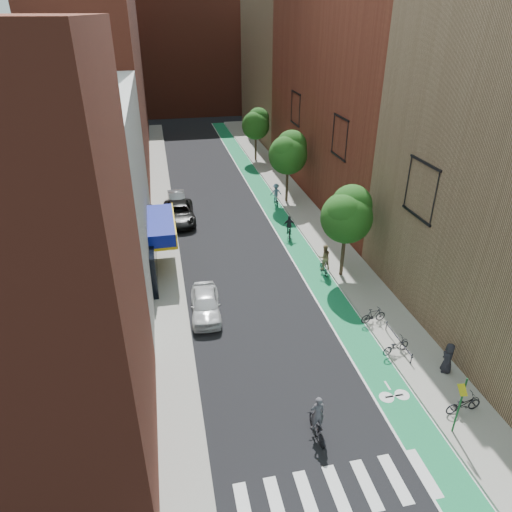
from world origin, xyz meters
TOP-DOWN VIEW (x-y plane):
  - ground at (0.00, 0.00)m, footprint 160.00×160.00m
  - bike_lane at (4.00, 26.00)m, footprint 2.00×68.00m
  - sidewalk_left at (-6.00, 26.00)m, footprint 2.00×68.00m
  - sidewalk_right at (6.50, 26.00)m, footprint 3.00×68.00m
  - building_left_near_red at (-11.00, -1.00)m, footprint 8.00×10.00m
  - building_left_white at (-11.00, 14.00)m, footprint 8.00×20.00m
  - building_left_far_red at (-11.00, 42.00)m, footprint 8.00×36.00m
  - building_right_mid_red at (12.00, 26.00)m, footprint 8.00×28.00m
  - building_right_far_tan at (12.00, 50.00)m, footprint 8.00×20.00m
  - building_far_closure at (0.00, 72.00)m, footprint 30.00×14.00m
  - tree_near at (5.65, 10.02)m, footprint 3.40×3.36m
  - tree_mid at (5.65, 24.02)m, footprint 3.55×3.53m
  - tree_far at (5.65, 38.02)m, footprint 3.30×3.25m
  - sign_pole at (5.38, -3.50)m, footprint 0.13×0.71m
  - parked_car_white at (-3.96, 7.49)m, footprint 1.99×4.38m
  - parked_car_black at (-4.60, 21.68)m, footprint 2.62×5.59m
  - parked_car_silver at (-4.60, 25.01)m, footprint 1.62×4.25m
  - cyclist_lead at (-0.34, -2.34)m, footprint 0.68×1.81m
  - cyclist_lane_near at (4.57, 10.65)m, footprint 0.90×1.52m
  - cyclist_lane_mid at (3.75, 16.46)m, footprint 0.97×1.64m
  - cyclist_lane_far at (4.49, 23.73)m, footprint 1.09×1.47m
  - parked_bike_near at (6.45, -2.60)m, footprint 1.77×0.69m
  - parked_bike_mid at (5.40, 4.48)m, footprint 1.59×0.59m
  - parked_bike_far at (5.40, 1.74)m, footprint 1.76×0.96m
  - pedestrian at (7.21, -0.07)m, footprint 0.81×0.96m

SIDE VIEW (x-z plane):
  - ground at x=0.00m, z-range 0.00..0.00m
  - bike_lane at x=4.00m, z-range 0.00..0.01m
  - sidewalk_left at x=-6.00m, z-range 0.00..0.15m
  - sidewalk_right at x=6.50m, z-range 0.00..0.15m
  - parked_bike_far at x=5.40m, z-range 0.15..1.03m
  - parked_bike_near at x=6.45m, z-range 0.15..1.06m
  - parked_bike_mid at x=5.40m, z-range 0.15..1.08m
  - parked_car_silver at x=-4.60m, z-range 0.00..1.38m
  - cyclist_lead at x=-0.34m, z-range -0.35..1.75m
  - cyclist_lane_mid at x=3.75m, z-range -0.23..1.67m
  - parked_car_white at x=-3.96m, z-range 0.00..1.46m
  - parked_car_black at x=-4.60m, z-range 0.00..1.55m
  - cyclist_lane_far at x=4.49m, z-range -0.07..1.96m
  - cyclist_lane_near at x=4.57m, z-range -0.10..2.06m
  - pedestrian at x=7.21m, z-range 0.15..1.81m
  - sign_pole at x=5.38m, z-range 0.34..3.34m
  - tree_far at x=5.65m, z-range 1.40..7.60m
  - tree_near at x=5.65m, z-range 1.45..7.87m
  - tree_mid at x=5.65m, z-range 1.52..8.26m
  - building_left_white at x=-11.00m, z-range 0.00..12.00m
  - building_left_near_red at x=-11.00m, z-range 0.00..16.00m
  - building_right_far_tan at x=12.00m, z-range 0.00..18.00m
  - building_far_closure at x=0.00m, z-range 0.00..20.00m
  - building_left_far_red at x=-11.00m, z-range 0.00..22.00m
  - building_right_mid_red at x=12.00m, z-range 0.00..22.00m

